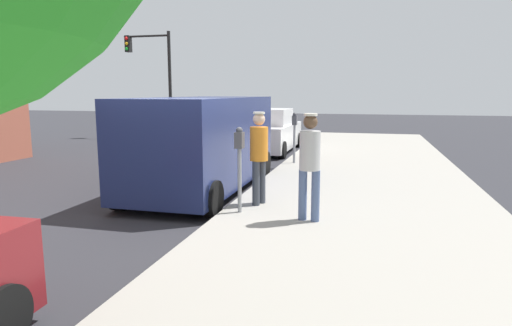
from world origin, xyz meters
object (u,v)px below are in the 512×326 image
pedestrian_in_gray (310,160)px  parked_van (204,141)px  parking_meter_far (295,129)px  parked_sedan_ahead (269,132)px  traffic_light_corner (154,67)px  pedestrian_in_orange (259,152)px  parking_meter_near (239,155)px

pedestrian_in_gray → parked_van: size_ratio=0.34×
parking_meter_far → parked_sedan_ahead: bearing=115.1°
traffic_light_corner → parking_meter_far: bearing=-41.0°
pedestrian_in_orange → traffic_light_corner: bearing=124.6°
pedestrian_in_orange → parking_meter_far: bearing=92.1°
parked_sedan_ahead → parked_van: bearing=-89.4°
parked_van → traffic_light_corner: bearing=122.1°
parking_meter_far → pedestrian_in_gray: bearing=-78.1°
pedestrian_in_orange → parked_van: 2.26m
parking_meter_near → parked_sedan_ahead: size_ratio=0.35×
pedestrian_in_gray → pedestrian_in_orange: pedestrian_in_gray is taller
pedestrian_in_gray → parked_van: (-2.76, 2.35, -0.02)m
pedestrian_in_gray → traffic_light_corner: 16.44m
parking_meter_near → pedestrian_in_gray: (1.26, -0.21, -0.00)m
parking_meter_far → pedestrian_in_orange: 5.12m
parking_meter_near → traffic_light_corner: size_ratio=0.29×
parked_sedan_ahead → traffic_light_corner: 8.23m
traffic_light_corner → pedestrian_in_gray: bearing=-54.0°
parking_meter_near → parked_sedan_ahead: (-1.57, 9.11, -0.43)m
parked_van → pedestrian_in_gray: bearing=-40.4°
parking_meter_far → parked_sedan_ahead: 3.73m
traffic_light_corner → parking_meter_near: bearing=-57.4°
parked_sedan_ahead → traffic_light_corner: traffic_light_corner is taller
pedestrian_in_orange → traffic_light_corner: 15.15m
parked_van → traffic_light_corner: traffic_light_corner is taller
parking_meter_far → traffic_light_corner: traffic_light_corner is taller
parking_meter_far → traffic_light_corner: (-8.30, 7.21, 2.34)m
parking_meter_near → parked_sedan_ahead: bearing=99.8°
parking_meter_near → pedestrian_in_gray: 1.28m
parking_meter_near → parked_sedan_ahead: parking_meter_near is taller
parking_meter_far → parked_sedan_ahead: (-1.57, 3.35, -0.43)m
pedestrian_in_orange → pedestrian_in_gray: bearing=-38.5°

